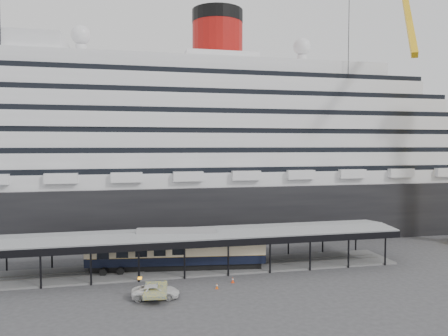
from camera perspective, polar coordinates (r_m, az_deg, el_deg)
The scene contains 8 objects.
ground at distance 57.73m, azimuth -2.11°, elevation -14.33°, with size 200.00×200.00×0.00m, color #353538.
cruise_ship at distance 86.78m, azimuth -6.01°, elevation 3.74°, with size 130.00×30.00×43.90m.
platform_canopy at distance 61.84m, azimuth -2.98°, elevation -10.88°, with size 56.00×9.18×5.30m.
port_truck at distance 51.49m, azimuth -8.93°, elevation -15.67°, with size 2.46×5.33×1.48m, color silver.
pullman_carriage at distance 61.25m, azimuth -6.21°, elevation -10.54°, with size 24.47×6.22×23.83m.
traffic_cone_left at distance 53.74m, azimuth -9.11°, elevation -15.23°, with size 0.58×0.58×0.85m.
traffic_cone_mid at distance 54.12m, azimuth -0.94°, elevation -15.15°, with size 0.45×0.45×0.68m.
traffic_cone_right at distance 56.29m, azimuth 1.15°, elevation -14.40°, with size 0.44×0.44×0.73m.
Camera 1 is at (-10.13, -54.17, 17.20)m, focal length 35.00 mm.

